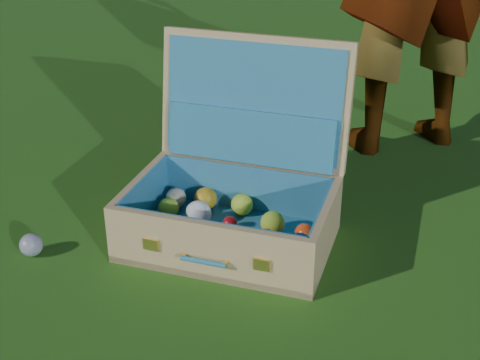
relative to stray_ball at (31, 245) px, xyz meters
name	(u,v)px	position (x,y,z in m)	size (l,w,h in m)	color
ground	(267,277)	(0.65, 0.17, -0.03)	(60.00, 60.00, 0.00)	#215114
stray_ball	(31,245)	(0.00, 0.00, 0.00)	(0.07, 0.07, 0.07)	#3F69A5
suitcase	(238,184)	(0.48, 0.35, 0.12)	(0.62, 0.54, 0.55)	tan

